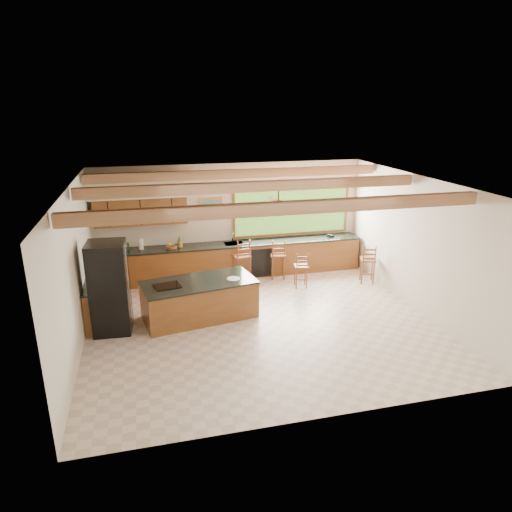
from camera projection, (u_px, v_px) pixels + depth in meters
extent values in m
plane|color=beige|center=(261.00, 323.00, 9.80)|extent=(7.20, 7.20, 0.00)
cube|color=beige|center=(231.00, 219.00, 12.31)|extent=(7.20, 0.04, 3.00)
cube|color=beige|center=(320.00, 329.00, 6.33)|extent=(7.20, 0.04, 3.00)
cube|color=beige|center=(75.00, 271.00, 8.50)|extent=(0.04, 6.50, 3.00)
cube|color=beige|center=(418.00, 244.00, 10.14)|extent=(0.04, 6.50, 3.00)
cube|color=#A77453|center=(262.00, 183.00, 8.84)|extent=(7.20, 6.50, 0.04)
cube|color=#AA7B55|center=(286.00, 208.00, 7.41)|extent=(7.10, 0.15, 0.22)
cube|color=#AA7B55|center=(255.00, 186.00, 9.35)|extent=(7.10, 0.15, 0.22)
cube|color=#AA7B55|center=(238.00, 174.00, 11.00)|extent=(7.10, 0.15, 0.22)
cube|color=brown|center=(141.00, 211.00, 11.47)|extent=(2.30, 0.35, 0.70)
cube|color=beige|center=(139.00, 188.00, 11.22)|extent=(2.60, 0.50, 0.48)
cylinder|color=#FFEABF|center=(110.00, 198.00, 11.13)|extent=(0.10, 0.10, 0.01)
cylinder|color=#FFEABF|center=(168.00, 196.00, 11.45)|extent=(0.10, 0.10, 0.01)
cube|color=#6BA139|center=(292.00, 210.00, 12.62)|extent=(3.20, 0.04, 1.30)
cube|color=#B67437|center=(211.00, 208.00, 12.05)|extent=(0.64, 0.03, 0.54)
cube|color=#386553|center=(211.00, 208.00, 12.03)|extent=(0.54, 0.01, 0.44)
cube|color=brown|center=(234.00, 260.00, 12.33)|extent=(7.00, 0.65, 0.88)
cube|color=black|center=(234.00, 244.00, 12.19)|extent=(7.04, 0.69, 0.04)
cube|color=brown|center=(105.00, 294.00, 10.16)|extent=(0.65, 2.35, 0.88)
cube|color=black|center=(102.00, 275.00, 10.01)|extent=(0.69, 2.39, 0.04)
cube|color=black|center=(262.00, 263.00, 12.20)|extent=(0.60, 0.02, 0.78)
cube|color=silver|center=(234.00, 244.00, 12.19)|extent=(0.50, 0.38, 0.03)
cylinder|color=silver|center=(232.00, 236.00, 12.32)|extent=(0.03, 0.03, 0.30)
cylinder|color=silver|center=(233.00, 232.00, 12.19)|extent=(0.03, 0.20, 0.03)
cylinder|color=white|center=(141.00, 244.00, 11.62)|extent=(0.12, 0.12, 0.30)
cylinder|color=#1C4623|center=(120.00, 248.00, 11.51)|extent=(0.05, 0.05, 0.19)
cylinder|color=#1C4623|center=(128.00, 246.00, 11.64)|extent=(0.05, 0.05, 0.18)
cube|color=black|center=(330.00, 235.00, 12.77)|extent=(0.21, 0.19, 0.08)
cube|color=brown|center=(199.00, 300.00, 9.94)|extent=(2.53, 1.49, 0.80)
cube|color=black|center=(199.00, 282.00, 9.81)|extent=(2.57, 1.53, 0.04)
cube|color=black|center=(167.00, 286.00, 9.54)|extent=(0.59, 0.51, 0.02)
cylinder|color=white|center=(233.00, 279.00, 9.93)|extent=(0.29, 0.29, 0.01)
cube|color=black|center=(110.00, 288.00, 9.17)|extent=(0.78, 0.77, 1.90)
cube|color=silver|center=(129.00, 286.00, 9.25)|extent=(0.02, 0.05, 1.75)
cube|color=brown|center=(241.00, 256.00, 11.85)|extent=(0.48, 0.48, 0.04)
cylinder|color=brown|center=(237.00, 272.00, 11.77)|extent=(0.04, 0.04, 0.69)
cylinder|color=brown|center=(249.00, 271.00, 11.85)|extent=(0.04, 0.04, 0.69)
cylinder|color=brown|center=(234.00, 267.00, 12.08)|extent=(0.04, 0.04, 0.69)
cylinder|color=brown|center=(246.00, 266.00, 12.16)|extent=(0.04, 0.04, 0.69)
cube|color=brown|center=(301.00, 266.00, 11.53)|extent=(0.39, 0.39, 0.04)
cylinder|color=brown|center=(298.00, 279.00, 11.47)|extent=(0.03, 0.03, 0.55)
cylinder|color=brown|center=(308.00, 278.00, 11.53)|extent=(0.03, 0.03, 0.55)
cylinder|color=brown|center=(294.00, 275.00, 11.72)|extent=(0.03, 0.03, 0.55)
cylinder|color=brown|center=(304.00, 274.00, 11.78)|extent=(0.03, 0.03, 0.55)
cube|color=brown|center=(278.00, 255.00, 12.09)|extent=(0.47, 0.47, 0.04)
cylinder|color=brown|center=(274.00, 269.00, 12.02)|extent=(0.04, 0.04, 0.64)
cylinder|color=brown|center=(285.00, 268.00, 12.09)|extent=(0.04, 0.04, 0.64)
cylinder|color=brown|center=(271.00, 265.00, 12.31)|extent=(0.04, 0.04, 0.64)
cylinder|color=brown|center=(282.00, 264.00, 12.38)|extent=(0.04, 0.04, 0.64)
cube|color=brown|center=(368.00, 259.00, 11.81)|extent=(0.48, 0.48, 0.04)
cylinder|color=brown|center=(364.00, 274.00, 11.75)|extent=(0.04, 0.04, 0.61)
cylinder|color=brown|center=(375.00, 273.00, 11.82)|extent=(0.04, 0.04, 0.61)
cylinder|color=brown|center=(359.00, 270.00, 12.02)|extent=(0.04, 0.04, 0.61)
cylinder|color=brown|center=(370.00, 269.00, 12.09)|extent=(0.04, 0.04, 0.61)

